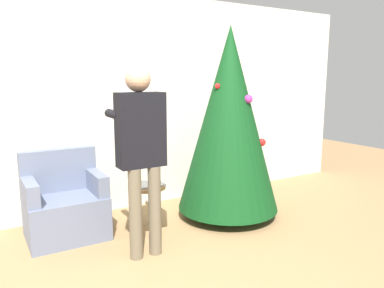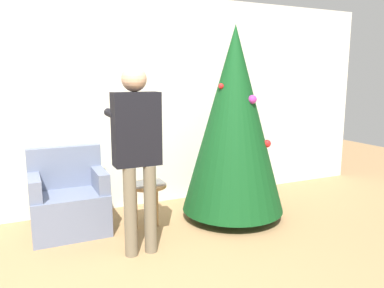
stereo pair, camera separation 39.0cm
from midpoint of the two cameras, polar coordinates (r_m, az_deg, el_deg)
wall_back at (r=4.71m, az=-16.63°, el=5.82°), size 8.00×0.06×2.70m
christmas_tree at (r=4.39m, az=3.16°, el=3.73°), size 1.20×1.20×2.26m
armchair at (r=4.27m, az=-21.38°, el=-8.83°), size 0.79×0.65×0.91m
person_standing at (r=3.47m, az=-10.95°, el=0.01°), size 0.45×0.57×1.77m
side_stool at (r=4.11m, az=-9.61°, el=-7.49°), size 0.40×0.40×0.52m
laptop at (r=4.08m, az=-9.65°, el=-6.17°), size 0.35×0.23×0.02m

